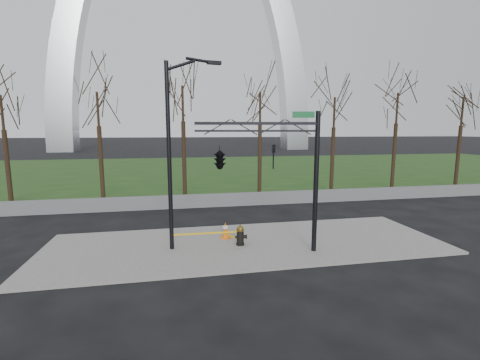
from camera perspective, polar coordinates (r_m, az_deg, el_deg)
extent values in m
plane|color=black|center=(15.61, 1.19, -11.04)|extent=(500.00, 500.00, 0.00)
cube|color=slate|center=(15.59, 1.19, -10.87)|extent=(18.00, 6.00, 0.10)
cube|color=#1B3F16|center=(44.78, -7.05, 1.78)|extent=(120.00, 40.00, 0.06)
cube|color=#59595B|center=(23.08, -3.06, -3.44)|extent=(60.00, 0.30, 0.90)
cylinder|color=black|center=(15.29, 0.04, -10.93)|extent=(0.38, 0.38, 0.07)
cylinder|color=black|center=(15.20, 0.04, -9.85)|extent=(0.29, 0.29, 0.67)
cylinder|color=black|center=(15.16, 0.94, -9.68)|extent=(0.27, 0.24, 0.18)
cylinder|color=black|center=(15.21, -0.60, -9.75)|extent=(0.14, 0.14, 0.11)
cylinder|color=brown|center=(15.09, 0.04, -8.56)|extent=(0.34, 0.34, 0.07)
ellipsoid|color=brown|center=(15.07, 0.04, -8.32)|extent=(0.31, 0.31, 0.23)
cylinder|color=brown|center=(15.03, 0.04, -7.83)|extent=(0.07, 0.07, 0.09)
cube|color=orange|center=(16.21, -2.51, -9.84)|extent=(0.54, 0.54, 0.04)
cone|color=orange|center=(16.09, -2.52, -8.51)|extent=(0.31, 0.31, 0.74)
cylinder|color=white|center=(16.05, -2.53, -8.06)|extent=(0.24, 0.24, 0.11)
cylinder|color=black|center=(14.31, -12.03, 3.42)|extent=(0.18, 0.18, 8.00)
cylinder|color=black|center=(14.58, -10.26, 18.76)|extent=(1.27, 0.31, 0.56)
cylinder|color=black|center=(14.80, -6.84, 19.67)|extent=(1.21, 0.30, 0.22)
cube|color=black|center=(14.93, -4.46, 19.40)|extent=(0.63, 0.31, 0.14)
cylinder|color=black|center=(14.24, 12.87, -0.68)|extent=(0.20, 0.20, 6.00)
cube|color=black|center=(13.61, 2.88, 9.67)|extent=(4.96, 0.86, 0.12)
cube|color=black|center=(13.60, 2.87, 8.41)|extent=(4.96, 0.82, 0.08)
cube|color=#0C5926|center=(13.93, 10.84, 10.95)|extent=(0.90, 0.17, 0.25)
imported|color=black|center=(13.73, 5.75, 3.99)|extent=(0.19, 0.22, 1.00)
imported|color=black|center=(13.58, -3.49, 3.97)|extent=(0.89, 2.53, 1.00)
cube|color=#E1AD0B|center=(14.95, -5.76, -9.08)|extent=(3.02, 0.11, 0.08)
cube|color=#E1AD0B|center=(15.68, -1.28, -9.69)|extent=(0.52, 1.07, 0.08)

